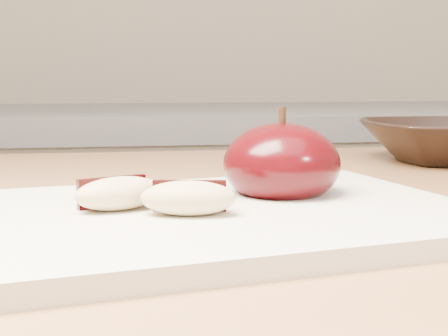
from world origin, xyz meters
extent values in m
cube|color=slate|center=(0.00, 1.20, 0.92)|extent=(2.40, 0.62, 0.04)
cube|color=#A26D46|center=(0.00, 0.50, 0.88)|extent=(1.64, 0.64, 0.04)
cube|color=beige|center=(-0.03, 0.38, 0.91)|extent=(0.35, 0.29, 0.01)
ellipsoid|color=black|center=(0.02, 0.42, 0.93)|extent=(0.11, 0.11, 0.06)
cylinder|color=black|center=(0.02, 0.42, 0.97)|extent=(0.01, 0.01, 0.01)
ellipsoid|color=#D2B885|center=(-0.09, 0.38, 0.92)|extent=(0.06, 0.05, 0.02)
cube|color=black|center=(-0.10, 0.39, 0.92)|extent=(0.04, 0.02, 0.02)
ellipsoid|color=#D2B885|center=(-0.05, 0.36, 0.92)|extent=(0.06, 0.04, 0.02)
cube|color=black|center=(-0.05, 0.37, 0.92)|extent=(0.05, 0.01, 0.02)
camera|label=1|loc=(-0.09, -0.01, 0.99)|focal=50.00mm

